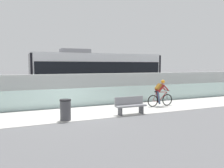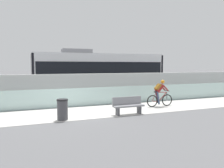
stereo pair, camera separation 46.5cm
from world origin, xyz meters
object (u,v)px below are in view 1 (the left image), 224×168
object	(u,v)px
cyclist_on_bike	(160,93)
trash_bin	(65,110)
tram	(98,72)
bench	(130,105)

from	to	relation	value
cyclist_on_bike	trash_bin	size ratio (longest dim) A/B	1.84
tram	trash_bin	size ratio (longest dim) A/B	11.52
tram	trash_bin	bearing A→B (deg)	-118.82
cyclist_on_bike	bench	world-z (taller)	cyclist_on_bike
tram	cyclist_on_bike	size ratio (longest dim) A/B	6.25
trash_bin	bench	size ratio (longest dim) A/B	0.60
tram	cyclist_on_bike	xyz separation A→B (m)	(1.54, -6.85, -1.09)
trash_bin	bench	bearing A→B (deg)	-0.61
tram	trash_bin	xyz separation A→B (m)	(-4.46, -8.10, -1.41)
cyclist_on_bike	trash_bin	distance (m)	6.14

